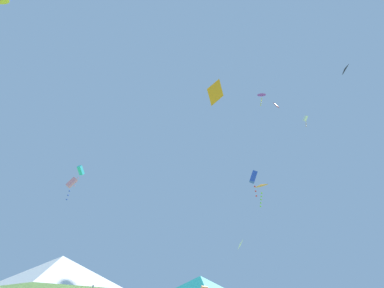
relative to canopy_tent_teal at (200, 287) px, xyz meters
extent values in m
pyramid|color=teal|center=(0.00, 0.00, 0.00)|extent=(3.37, 3.37, 1.08)
pyramid|color=white|center=(-6.05, -4.95, 0.09)|extent=(3.46, 3.46, 1.11)
cone|color=orange|center=(7.22, 7.55, 9.39)|extent=(1.75, 1.75, 0.52)
sphere|color=#75D138|center=(7.18, 7.61, 8.58)|extent=(0.15, 0.15, 0.15)
sphere|color=#75D138|center=(7.13, 7.67, 8.28)|extent=(0.15, 0.15, 0.15)
sphere|color=#75D138|center=(7.09, 7.73, 7.98)|extent=(0.15, 0.15, 0.15)
sphere|color=#75D138|center=(7.04, 7.80, 7.68)|extent=(0.15, 0.15, 0.15)
sphere|color=#75D138|center=(7.00, 7.86, 7.38)|extent=(0.15, 0.15, 0.15)
cone|color=red|center=(5.91, -0.82, 12.38)|extent=(0.74, 0.74, 0.59)
cube|color=blue|center=(7.24, 9.44, 11.07)|extent=(1.03, 0.68, 1.36)
sphere|color=red|center=(7.21, 9.30, 9.95)|extent=(0.17, 0.17, 0.17)
sphere|color=red|center=(7.18, 9.16, 9.39)|extent=(0.17, 0.17, 0.17)
sphere|color=red|center=(7.16, 9.02, 8.83)|extent=(0.17, 0.17, 0.17)
pyramid|color=black|center=(9.29, -4.49, 12.87)|extent=(0.70, 0.72, 0.75)
pyramid|color=white|center=(7.55, 17.56, 5.88)|extent=(0.88, 0.94, 0.97)
cone|color=purple|center=(6.49, 2.73, 16.50)|extent=(0.83, 0.82, 0.36)
sphere|color=yellow|center=(6.44, 2.73, 15.98)|extent=(0.10, 0.10, 0.10)
sphere|color=yellow|center=(6.39, 2.73, 15.79)|extent=(0.10, 0.10, 0.10)
sphere|color=yellow|center=(6.34, 2.73, 15.59)|extent=(0.10, 0.10, 0.10)
sphere|color=yellow|center=(6.29, 2.73, 15.40)|extent=(0.10, 0.10, 0.10)
sphere|color=yellow|center=(6.24, 2.73, 15.20)|extent=(0.10, 0.10, 0.10)
pyramid|color=orange|center=(0.50, -3.51, 10.65)|extent=(1.12, 1.08, 1.13)
cube|color=pink|center=(-12.94, 16.59, 12.36)|extent=(1.18, 0.55, 1.35)
sphere|color=blue|center=(-12.94, 16.45, 11.22)|extent=(0.17, 0.17, 0.17)
sphere|color=blue|center=(-12.94, 16.31, 10.64)|extent=(0.17, 0.17, 0.17)
sphere|color=blue|center=(-12.93, 16.16, 10.07)|extent=(0.17, 0.17, 0.17)
cube|color=#2DB7CC|center=(-10.40, 10.21, 11.13)|extent=(0.70, 1.01, 0.89)
sphere|color=pink|center=(-10.50, 10.25, 10.31)|extent=(0.12, 0.12, 0.12)
sphere|color=pink|center=(-10.59, 10.28, 9.90)|extent=(0.12, 0.12, 0.12)
sphere|color=pink|center=(-10.69, 10.32, 9.48)|extent=(0.12, 0.12, 0.12)
cube|color=white|center=(11.75, 4.89, 15.77)|extent=(0.44, 0.62, 0.57)
sphere|color=orange|center=(11.71, 4.87, 15.33)|extent=(0.08, 0.08, 0.08)
sphere|color=orange|center=(11.66, 4.86, 15.13)|extent=(0.08, 0.08, 0.08)
sphere|color=orange|center=(11.62, 4.84, 14.94)|extent=(0.08, 0.08, 0.08)
sphere|color=orange|center=(11.57, 4.82, 14.75)|extent=(0.08, 0.08, 0.08)
camera|label=1|loc=(-2.66, -17.04, -1.26)|focal=26.84mm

